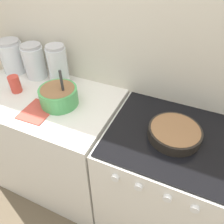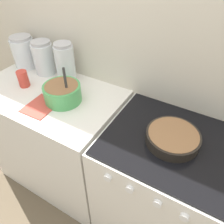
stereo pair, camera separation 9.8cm
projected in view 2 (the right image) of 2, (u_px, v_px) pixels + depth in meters
The scene contains 10 objects.
wall_back at pixel (138, 49), 1.29m from camera, with size 4.97×0.05×2.40m.
countertop_cabinet at pixel (58, 139), 1.74m from camera, with size 0.99×0.60×0.92m.
stove at pixel (157, 187), 1.42m from camera, with size 0.67×0.62×0.92m.
mixing_bowl at pixel (62, 92), 1.34m from camera, with size 0.23×0.23×0.24m.
baking_pan at pixel (173, 137), 1.09m from camera, with size 0.27×0.27×0.06m.
storage_jar_left at pixel (25, 54), 1.66m from camera, with size 0.17×0.17×0.24m.
storage_jar_middle at pixel (44, 60), 1.58m from camera, with size 0.15×0.15×0.24m.
storage_jar_right at pixel (66, 65), 1.49m from camera, with size 0.13×0.13×0.27m.
tin_can at pixel (23, 79), 1.47m from camera, with size 0.07×0.07×0.11m.
recipe_page at pixel (41, 106), 1.33m from camera, with size 0.18×0.21×0.01m.
Camera 2 is at (0.48, -0.51, 1.75)m, focal length 35.00 mm.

